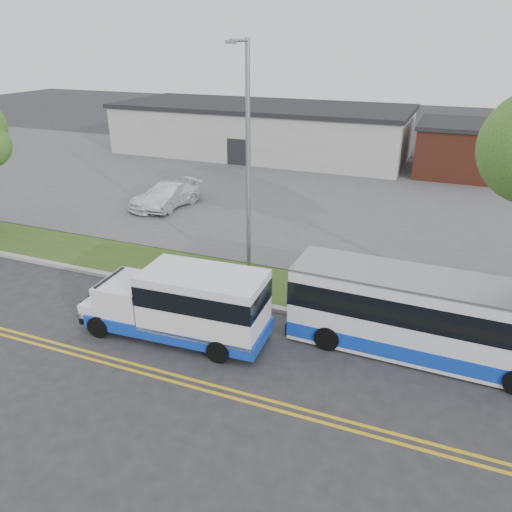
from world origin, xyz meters
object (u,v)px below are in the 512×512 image
at_px(shuttle_bus, 187,302).
at_px(parked_car_b, 165,195).
at_px(transit_bus, 443,320).
at_px(streetlight_near, 247,162).
at_px(parked_car_a, 169,196).

height_order(shuttle_bus, parked_car_b, shuttle_bus).
bearing_deg(parked_car_b, transit_bus, -9.28).
bearing_deg(streetlight_near, shuttle_bus, -94.60).
bearing_deg(parked_car_b, shuttle_bus, -33.15).
height_order(streetlight_near, transit_bus, streetlight_near).
relative_size(shuttle_bus, parked_car_a, 1.54).
xyz_separation_m(streetlight_near, transit_bus, (7.75, -2.46, -3.86)).
bearing_deg(parked_car_b, streetlight_near, -18.97).
relative_size(shuttle_bus, parked_car_b, 1.40).
relative_size(transit_bus, parked_car_a, 2.26).
distance_m(transit_bus, parked_car_b, 19.36).
xyz_separation_m(shuttle_bus, parked_car_b, (-8.38, 12.16, -0.56)).
height_order(shuttle_bus, parked_car_a, shuttle_bus).
xyz_separation_m(shuttle_bus, parked_car_a, (-8.12, 12.15, -0.54)).
bearing_deg(parked_car_a, transit_bus, -35.90).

